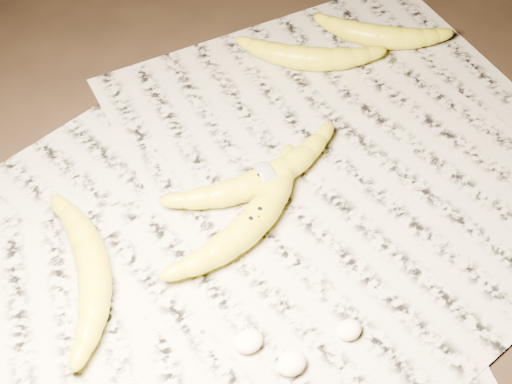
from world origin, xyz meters
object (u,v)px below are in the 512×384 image
banana_center (254,220)px  banana_upper_b (381,35)px  banana_taped (264,178)px  banana_upper_a (309,57)px  banana_left_b (93,268)px

banana_center → banana_upper_b: banana_center is taller
banana_taped → banana_upper_a: size_ratio=1.18×
banana_left_b → banana_center: bearing=-84.8°
banana_center → banana_taped: banana_center is taller
banana_taped → banana_upper_b: 0.33m
banana_taped → banana_upper_b: size_ratio=1.26×
banana_center → banana_upper_a: banana_center is taller
banana_left_b → banana_upper_a: (0.41, 0.18, -0.00)m
banana_center → banana_taped: 0.07m
banana_left_b → banana_taped: bearing=-70.5°
banana_upper_a → banana_upper_b: 0.12m
banana_upper_a → banana_upper_b: (0.12, -0.02, -0.00)m
banana_left_b → banana_center: same height
banana_upper_a → banana_upper_b: same height
banana_left_b → banana_upper_a: bearing=-50.5°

